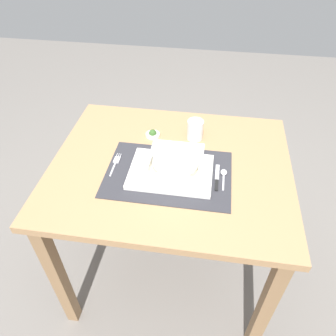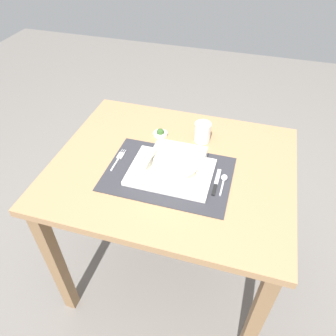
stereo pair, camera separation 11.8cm
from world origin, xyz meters
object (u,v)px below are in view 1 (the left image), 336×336
at_px(spoon, 224,174).
at_px(butter_knife, 217,179).
at_px(fork, 116,163).
at_px(porridge_bowl, 175,165).
at_px(dining_table, 170,184).
at_px(condiment_saucer, 153,134).
at_px(drinking_glass, 195,130).

xyz_separation_m(spoon, butter_knife, (-0.02, -0.03, -0.00)).
distance_m(fork, butter_knife, 0.39).
bearing_deg(butter_knife, porridge_bowl, 170.83).
relative_size(dining_table, spoon, 8.61).
relative_size(fork, spoon, 1.22).
bearing_deg(dining_table, butter_knife, -19.02).
xyz_separation_m(porridge_bowl, butter_knife, (0.16, -0.02, -0.03)).
height_order(dining_table, butter_knife, butter_knife).
bearing_deg(spoon, fork, -178.84).
bearing_deg(spoon, porridge_bowl, -175.06).
xyz_separation_m(butter_knife, condiment_saucer, (-0.28, 0.23, 0.00)).
relative_size(dining_table, drinking_glass, 10.97).
bearing_deg(fork, condiment_saucer, 64.43).
bearing_deg(drinking_glass, porridge_bowl, -102.90).
bearing_deg(butter_knife, condiment_saucer, 137.92).
relative_size(porridge_bowl, drinking_glass, 2.33).
bearing_deg(porridge_bowl, fork, 176.29).
bearing_deg(drinking_glass, fork, -143.52).
distance_m(porridge_bowl, condiment_saucer, 0.25).
bearing_deg(fork, drinking_glass, 39.50).
relative_size(porridge_bowl, fork, 1.50).
height_order(fork, spoon, spoon).
height_order(fork, drinking_glass, drinking_glass).
bearing_deg(condiment_saucer, butter_knife, -39.38).
height_order(dining_table, fork, fork).
xyz_separation_m(fork, butter_knife, (0.39, -0.03, 0.00)).
distance_m(spoon, drinking_glass, 0.26).
bearing_deg(porridge_bowl, dining_table, 118.73).
distance_m(fork, condiment_saucer, 0.23).
xyz_separation_m(dining_table, fork, (-0.21, -0.03, 0.11)).
height_order(spoon, drinking_glass, drinking_glass).
xyz_separation_m(dining_table, porridge_bowl, (0.02, -0.04, 0.15)).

